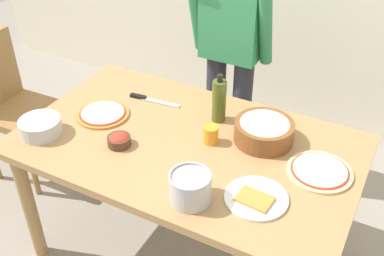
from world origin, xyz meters
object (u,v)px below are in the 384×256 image
Objects in this scene: dining_table at (187,157)px; olive_oil_bottle at (219,100)px; popcorn_bowl at (264,130)px; pizza_cooked_on_tray at (103,114)px; plate_with_slice at (256,198)px; steel_pot at (190,187)px; cup_orange at (211,135)px; person_cook at (231,42)px; pizza_raw_on_board at (320,171)px; chair_wooden_left at (11,101)px; mixing_bowl_steel at (41,127)px; small_sauce_bowl at (119,140)px; chef_knife at (149,99)px.

olive_oil_bottle is (0.05, 0.24, 0.20)m from dining_table.
popcorn_bowl is 0.27m from olive_oil_bottle.
plate_with_slice is (0.92, -0.21, -0.00)m from pizza_cooked_on_tray.
pizza_cooked_on_tray is 0.77m from steel_pot.
cup_orange is (0.59, 0.05, 0.03)m from pizza_cooked_on_tray.
pizza_cooked_on_tray is 0.82m from popcorn_bowl.
pizza_cooked_on_tray is 1.55× the size of steel_pot.
person_cook reaches higher than pizza_raw_on_board.
person_cook is (-0.12, 0.76, 0.27)m from dining_table.
plate_with_slice is at bearing -122.74° from pizza_raw_on_board.
chair_wooden_left is 11.18× the size of cup_orange.
mixing_bowl_steel is 0.85m from steel_pot.
pizza_cooked_on_tray is 3.16× the size of cup_orange.
chair_wooden_left reaches higher than mixing_bowl_steel.
pizza_raw_on_board reaches higher than dining_table.
small_sauce_bowl is at bearing -148.15° from dining_table.
cup_orange is (0.21, -0.70, -0.14)m from person_cook.
steel_pot reaches higher than cup_orange.
cup_orange reaches higher than dining_table.
pizza_raw_on_board is at bearing 3.76° from pizza_cooked_on_tray.
pizza_cooked_on_tray is 0.27m from chef_knife.
popcorn_bowl is at bearing 2.15° from chair_wooden_left.
pizza_cooked_on_tray is at bearing -167.28° from popcorn_bowl.
olive_oil_bottle is at bearing 163.27° from pizza_raw_on_board.
popcorn_bowl is (-0.30, 0.11, 0.05)m from pizza_raw_on_board.
dining_table is 5.50× the size of chef_knife.
small_sauce_bowl is (1.05, -0.29, 0.25)m from chair_wooden_left.
plate_with_slice is 0.70m from small_sauce_bowl.
pizza_raw_on_board is 1.09× the size of plate_with_slice.
small_sauce_bowl is at bearing -149.05° from popcorn_bowl.
person_cook is 5.79× the size of popcorn_bowl.
dining_table is at bearing -0.01° from pizza_cooked_on_tray.
plate_with_slice is 0.91m from chef_knife.
dining_table is 0.17m from cup_orange.
plate_with_slice is (1.75, -0.33, 0.23)m from chair_wooden_left.
pizza_raw_on_board is 2.58× the size of small_sauce_bowl.
chef_knife is (-0.56, 0.57, -0.06)m from steel_pot.
pizza_cooked_on_tray is 1.05× the size of olive_oil_bottle.
chef_knife is at bearing -179.04° from olive_oil_bottle.
pizza_raw_on_board is at bearing -9.46° from chef_knife.
olive_oil_bottle is 0.43m from chef_knife.
popcorn_bowl is 0.53m from steel_pot.
plate_with_slice is 1.30× the size of mixing_bowl_steel.
steel_pot is at bearing -75.79° from cup_orange.
plate_with_slice is 0.89× the size of chef_knife.
pizza_cooked_on_tray is 0.94m from plate_with_slice.
olive_oil_bottle reaches higher than chef_knife.
popcorn_bowl is at bearing 30.84° from cup_orange.
plate_with_slice is (0.43, -0.21, 0.10)m from dining_table.
cup_orange is at bearing -75.67° from olive_oil_bottle.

